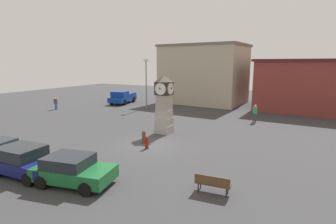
{
  "coord_description": "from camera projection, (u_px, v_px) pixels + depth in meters",
  "views": [
    {
      "loc": [
        9.67,
        -15.39,
        5.83
      ],
      "look_at": [
        -0.29,
        3.41,
        1.84
      ],
      "focal_mm": 28.0,
      "sensor_mm": 36.0,
      "label": 1
    }
  ],
  "objects": [
    {
      "name": "bollard_mid_row",
      "position": [
        144.0,
        137.0,
        19.31
      ],
      "size": [
        0.28,
        0.28,
        0.93
      ],
      "color": "brown",
      "rests_on": "ground_plane"
    },
    {
      "name": "bollard_near_tower",
      "position": [
        147.0,
        142.0,
        18.04
      ],
      "size": [
        0.26,
        0.26,
        0.89
      ],
      "color": "maroon",
      "rests_on": "ground_plane"
    },
    {
      "name": "car_near_tower",
      "position": [
        25.0,
        161.0,
        13.79
      ],
      "size": [
        4.08,
        2.23,
        1.52
      ],
      "color": "navy",
      "rests_on": "ground_plane"
    },
    {
      "name": "bench",
      "position": [
        213.0,
        183.0,
        11.79
      ],
      "size": [
        1.64,
        0.67,
        0.9
      ],
      "color": "brown",
      "rests_on": "ground_plane"
    },
    {
      "name": "pedestrian_by_cars",
      "position": [
        56.0,
        103.0,
        33.17
      ],
      "size": [
        0.47,
        0.41,
        1.56
      ],
      "color": "#264CA5",
      "rests_on": "ground_plane"
    },
    {
      "name": "pickup_truck",
      "position": [
        123.0,
        97.0,
        38.34
      ],
      "size": [
        3.19,
        5.56,
        1.85
      ],
      "color": "navy",
      "rests_on": "ground_plane"
    },
    {
      "name": "street_lamp_far_side",
      "position": [
        146.0,
        80.0,
        33.23
      ],
      "size": [
        0.5,
        0.24,
        6.31
      ],
      "color": "slate",
      "rests_on": "ground_plane"
    },
    {
      "name": "clock_tower",
      "position": [
        164.0,
        105.0,
        21.83
      ],
      "size": [
        1.54,
        1.55,
        4.82
      ],
      "color": "#9D988D",
      "rests_on": "ground_plane"
    },
    {
      "name": "warehouse_blue_far",
      "position": [
        204.0,
        74.0,
        38.61
      ],
      "size": [
        12.23,
        9.08,
        8.44
      ],
      "color": "#B7A88E",
      "rests_on": "ground_plane"
    },
    {
      "name": "pedestrian_near_bench",
      "position": [
        230.0,
        99.0,
        35.72
      ],
      "size": [
        0.46,
        0.43,
        1.69
      ],
      "color": "#264CA5",
      "rests_on": "ground_plane"
    },
    {
      "name": "car_by_building",
      "position": [
        73.0,
        170.0,
        12.71
      ],
      "size": [
        4.12,
        2.61,
        1.43
      ],
      "color": "#19602D",
      "rests_on": "ground_plane"
    },
    {
      "name": "pedestrian_crossing_lot",
      "position": [
        255.0,
        112.0,
        25.93
      ],
      "size": [
        0.4,
        0.24,
        1.78
      ],
      "color": "#3F3F47",
      "rests_on": "ground_plane"
    },
    {
      "name": "ground_plane",
      "position": [
        149.0,
        145.0,
        18.89
      ],
      "size": [
        85.71,
        85.71,
        0.0
      ],
      "primitive_type": "plane",
      "color": "#38383A"
    }
  ]
}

